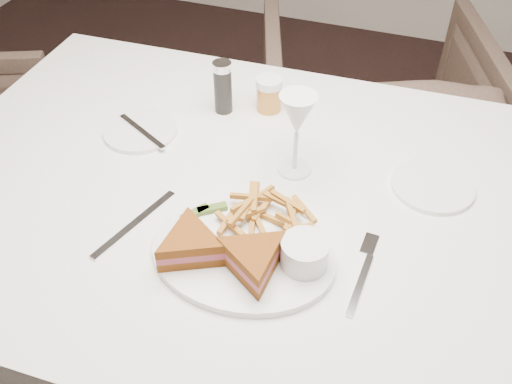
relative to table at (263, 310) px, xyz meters
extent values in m
cube|color=white|center=(0.00, 0.00, 0.00)|extent=(1.42, 0.97, 0.75)
imported|color=#4D3A2F|center=(0.09, 0.85, -0.01)|extent=(0.90, 0.87, 0.74)
ellipsoid|color=white|center=(0.02, -0.16, 0.38)|extent=(0.33, 0.26, 0.01)
cube|color=silver|center=(-0.20, -0.16, 0.38)|extent=(0.07, 0.20, 0.00)
cylinder|color=white|center=(-0.32, 0.10, 0.38)|extent=(0.16, 0.16, 0.01)
cylinder|color=white|center=(0.30, 0.13, 0.38)|extent=(0.16, 0.16, 0.01)
cylinder|color=black|center=(-0.18, 0.24, 0.44)|extent=(0.04, 0.04, 0.12)
cylinder|color=#C17B2E|center=(-0.08, 0.28, 0.42)|extent=(0.06, 0.06, 0.08)
cube|color=#466322|center=(-0.07, -0.09, 0.40)|extent=(0.05, 0.05, 0.01)
cube|color=#466322|center=(-0.10, -0.11, 0.40)|extent=(0.04, 0.05, 0.01)
cylinder|color=white|center=(0.12, -0.15, 0.42)|extent=(0.08, 0.08, 0.05)
camera|label=1|loc=(0.25, -0.76, 1.12)|focal=40.00mm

